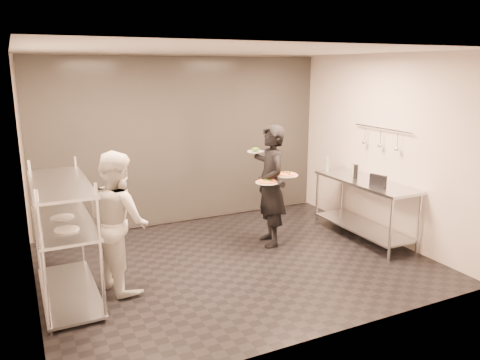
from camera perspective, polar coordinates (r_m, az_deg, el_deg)
name	(u,v)px	position (r m, az deg, el deg)	size (l,w,h in m)	color
room_shell	(202,148)	(7.12, -4.61, 3.90)	(5.00, 4.00, 2.80)	black
pass_rack	(64,233)	(5.68, -20.62, -6.09)	(0.60, 1.60, 1.50)	silver
prep_counter	(364,199)	(7.42, 14.90, -2.27)	(0.60, 1.80, 0.92)	silver
utensil_rail	(381,139)	(7.39, 16.80, 4.86)	(0.07, 1.20, 0.31)	silver
waiter	(271,186)	(6.88, 3.78, -0.73)	(0.65, 0.43, 1.79)	black
chef	(118,221)	(5.70, -14.63, -4.85)	(0.81, 0.63, 1.67)	silver
pizza_plate_near	(267,182)	(6.61, 3.32, -0.21)	(0.33, 0.33, 0.05)	silver
pizza_plate_far	(287,174)	(6.73, 5.69, 0.67)	(0.33, 0.33, 0.05)	silver
salad_plate	(256,150)	(7.03, 1.91, 3.65)	(0.25, 0.25, 0.07)	silver
pos_monitor	(378,181)	(6.95, 16.47, -0.12)	(0.05, 0.26, 0.19)	black
bottle_green	(327,164)	(7.85, 10.62, 1.93)	(0.07, 0.07, 0.24)	gray
bottle_clear	(353,168)	(7.74, 13.62, 1.40)	(0.05, 0.05, 0.18)	gray
bottle_dark	(356,172)	(7.36, 13.93, 0.96)	(0.07, 0.07, 0.23)	black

